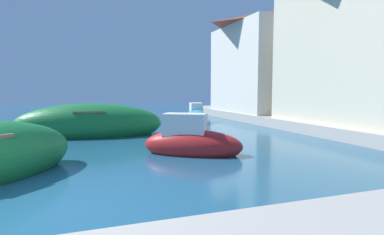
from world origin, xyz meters
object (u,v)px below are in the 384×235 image
at_px(moored_boat_1, 191,142).
at_px(quayside_tree, 316,67).
at_px(moored_boat_6, 196,117).
at_px(waterfront_building_annex, 269,61).
at_px(moored_boat_0, 90,124).
at_px(waterfront_building_main, 368,41).

height_order(moored_boat_1, quayside_tree, quayside_tree).
distance_m(moored_boat_1, quayside_tree, 11.24).
xyz_separation_m(moored_boat_6, waterfront_building_annex, (5.77, 1.12, 3.66)).
xyz_separation_m(moored_boat_0, moored_boat_1, (2.90, -5.08, -0.13)).
height_order(waterfront_building_main, quayside_tree, waterfront_building_main).
relative_size(waterfront_building_annex, quayside_tree, 1.86).
height_order(moored_boat_0, waterfront_building_annex, waterfront_building_annex).
bearing_deg(waterfront_building_annex, moored_boat_6, -169.00).
bearing_deg(moored_boat_1, quayside_tree, 61.64).
height_order(waterfront_building_annex, quayside_tree, waterfront_building_annex).
xyz_separation_m(moored_boat_0, moored_boat_6, (6.29, 3.79, -0.15)).
bearing_deg(moored_boat_0, moored_boat_6, 35.07).
relative_size(moored_boat_6, waterfront_building_annex, 0.47).
xyz_separation_m(waterfront_building_annex, quayside_tree, (0.20, -4.49, -0.71)).
distance_m(moored_boat_0, moored_boat_6, 7.34).
relative_size(moored_boat_6, quayside_tree, 0.88).
bearing_deg(moored_boat_1, moored_boat_6, 100.32).
height_order(moored_boat_6, waterfront_building_main, waterfront_building_main).
distance_m(moored_boat_0, moored_boat_1, 5.85).
bearing_deg(moored_boat_1, moored_boat_0, 150.93).
xyz_separation_m(moored_boat_1, moored_boat_6, (3.38, 8.87, -0.02)).
bearing_deg(moored_boat_6, waterfront_building_annex, 113.19).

